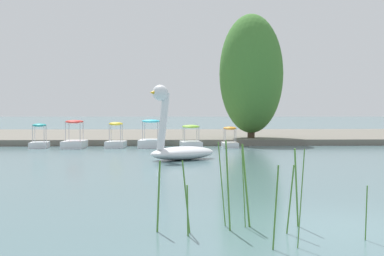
% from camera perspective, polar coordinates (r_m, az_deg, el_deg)
% --- Properties ---
extents(ground_plane, '(587.89, 587.89, 0.00)m').
position_cam_1_polar(ground_plane, '(9.42, 16.65, -10.99)').
color(ground_plane, slate).
extents(shore_bank_far, '(148.33, 20.73, 0.39)m').
position_cam_1_polar(shore_bank_far, '(41.68, 2.12, -0.86)').
color(shore_bank_far, '#6B665B').
rests_on(shore_bank_far, ground_plane).
extents(swan_boat, '(3.49, 3.01, 3.27)m').
position_cam_1_polar(swan_boat, '(21.90, -1.50, -1.89)').
color(swan_boat, white).
rests_on(swan_boat, ground_plane).
extents(pedal_boat_orange, '(0.94, 1.71, 1.25)m').
position_cam_1_polar(pedal_boat_orange, '(30.25, 4.35, -1.41)').
color(pedal_boat_orange, white).
rests_on(pedal_boat_orange, ground_plane).
extents(pedal_boat_lime, '(1.35, 2.03, 1.36)m').
position_cam_1_polar(pedal_boat_lime, '(29.83, -0.13, -1.43)').
color(pedal_boat_lime, white).
rests_on(pedal_boat_lime, ground_plane).
extents(pedal_boat_cyan, '(1.48, 2.36, 1.68)m').
position_cam_1_polar(pedal_boat_cyan, '(30.15, -4.70, -1.30)').
color(pedal_boat_cyan, white).
rests_on(pedal_boat_cyan, ground_plane).
extents(pedal_boat_yellow, '(1.17, 1.80, 1.52)m').
position_cam_1_polar(pedal_boat_yellow, '(30.33, -8.70, -1.47)').
color(pedal_boat_yellow, white).
rests_on(pedal_boat_yellow, ground_plane).
extents(pedal_boat_red, '(1.25, 2.35, 1.66)m').
position_cam_1_polar(pedal_boat_red, '(30.42, -13.30, -1.35)').
color(pedal_boat_red, white).
rests_on(pedal_boat_red, ground_plane).
extents(pedal_boat_teal, '(1.20, 1.88, 1.44)m').
position_cam_1_polar(pedal_boat_teal, '(31.07, -17.06, -1.37)').
color(pedal_boat_teal, white).
rests_on(pedal_boat_teal, ground_plane).
extents(tree_willow_near_path, '(6.12, 6.19, 8.35)m').
position_cam_1_polar(tree_willow_near_path, '(34.03, 6.80, 6.17)').
color(tree_willow_near_path, '#423323').
rests_on(tree_willow_near_path, shore_bank_far).
extents(reed_clump_foreground, '(3.43, 1.62, 1.59)m').
position_cam_1_polar(reed_clump_foreground, '(8.71, 5.69, -7.41)').
color(reed_clump_foreground, '#4C7F33').
rests_on(reed_clump_foreground, ground_plane).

